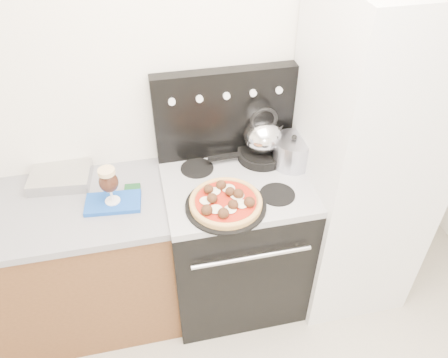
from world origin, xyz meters
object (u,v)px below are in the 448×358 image
object	(u,v)px
skillet	(262,154)
stove_body	(234,243)
base_cabinet	(41,273)
oven_mitt	(113,203)
pizza	(226,201)
fridge	(362,162)
beer_glass	(109,186)
pizza_pan	(226,205)
stock_pot	(292,153)
tea_kettle	(263,134)

from	to	relation	value
skillet	stove_body	bearing A→B (deg)	-137.90
base_cabinet	stove_body	xyz separation A→B (m)	(1.10, -0.02, 0.01)
oven_mitt	pizza	xyz separation A→B (m)	(0.54, -0.15, 0.05)
pizza	skillet	world-z (taller)	pizza
fridge	beer_glass	distance (m)	1.34
pizza_pan	stock_pot	bearing A→B (deg)	31.06
oven_mitt	pizza_pan	distance (m)	0.56
fridge	stock_pot	bearing A→B (deg)	164.31
pizza	tea_kettle	bearing A→B (deg)	51.02
base_cabinet	pizza_pan	world-z (taller)	pizza_pan
fridge	pizza_pan	size ratio (longest dim) A/B	4.75
base_cabinet	tea_kettle	size ratio (longest dim) A/B	6.42
base_cabinet	fridge	bearing A→B (deg)	-1.59
stove_body	pizza	xyz separation A→B (m)	(-0.09, -0.18, 0.52)
oven_mitt	skillet	distance (m)	0.85
base_cabinet	skillet	distance (m)	1.40
stove_body	stock_pot	distance (m)	0.65
oven_mitt	stock_pot	bearing A→B (deg)	6.02
beer_glass	pizza_pan	world-z (taller)	beer_glass
pizza_pan	base_cabinet	bearing A→B (deg)	168.62
skillet	stock_pot	size ratio (longest dim) A/B	1.27
pizza_pan	stock_pot	distance (m)	0.50
fridge	skillet	distance (m)	0.55
beer_glass	pizza	world-z (taller)	beer_glass
beer_glass	pizza	size ratio (longest dim) A/B	0.57
oven_mitt	beer_glass	distance (m)	0.11
oven_mitt	skillet	bearing A→B (deg)	13.27
pizza_pan	skillet	bearing A→B (deg)	51.02
stock_pot	oven_mitt	bearing A→B (deg)	-173.98
fridge	tea_kettle	bearing A→B (deg)	159.10
pizza_pan	pizza	size ratio (longest dim) A/B	1.13
stove_body	stock_pot	size ratio (longest dim) A/B	4.18
oven_mitt	pizza_pan	world-z (taller)	pizza_pan
beer_glass	oven_mitt	bearing A→B (deg)	0.00
oven_mitt	tea_kettle	size ratio (longest dim) A/B	1.20
pizza_pan	stock_pot	size ratio (longest dim) A/B	1.90
pizza_pan	pizza	bearing A→B (deg)	-90.00
base_cabinet	fridge	xyz separation A→B (m)	(1.80, -0.05, 0.52)
oven_mitt	skillet	world-z (taller)	skillet
beer_glass	tea_kettle	world-z (taller)	tea_kettle
fridge	pizza	world-z (taller)	fridge
tea_kettle	pizza_pan	bearing A→B (deg)	-129.60
pizza_pan	skillet	world-z (taller)	skillet
stove_body	pizza_pan	world-z (taller)	pizza_pan
tea_kettle	fridge	bearing A→B (deg)	-21.52
tea_kettle	stock_pot	bearing A→B (deg)	-33.24
tea_kettle	stock_pot	size ratio (longest dim) A/B	1.07
stove_body	stock_pot	world-z (taller)	stock_pot
base_cabinet	pizza_pan	size ratio (longest dim) A/B	3.63
stove_body	beer_glass	size ratio (longest dim) A/B	4.33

